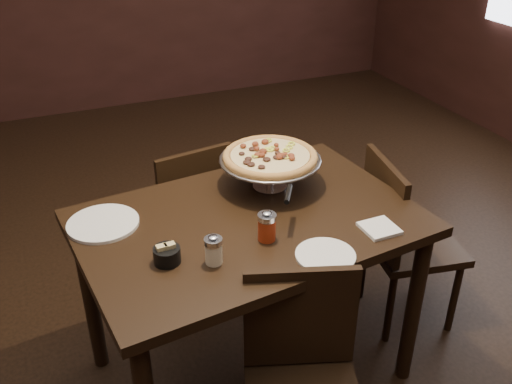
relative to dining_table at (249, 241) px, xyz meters
name	(u,v)px	position (x,y,z in m)	size (l,w,h in m)	color
room	(240,61)	(-0.01, 0.04, 0.71)	(6.04, 7.04, 2.84)	black
dining_table	(249,241)	(0.00, 0.00, 0.00)	(1.36, 0.98, 0.80)	black
pizza_stand	(270,157)	(0.17, 0.19, 0.25)	(0.42, 0.42, 0.17)	#BBBBC2
parmesan_shaker	(214,250)	(-0.22, -0.21, 0.16)	(0.06, 0.06, 0.11)	#F3E6BD
pepper_flake_shaker	(267,226)	(0.00, -0.16, 0.16)	(0.07, 0.07, 0.12)	#9A220E
packet_caddy	(167,255)	(-0.36, -0.15, 0.14)	(0.09, 0.09, 0.07)	black
napkin_stack	(379,228)	(0.41, -0.26, 0.11)	(0.13, 0.13, 0.01)	white
plate_left	(103,223)	(-0.52, 0.17, 0.11)	(0.27, 0.27, 0.01)	white
plate_near	(325,255)	(0.15, -0.33, 0.11)	(0.21, 0.21, 0.01)	white
serving_spatula	(288,195)	(0.11, -0.11, 0.24)	(0.16, 0.16, 0.02)	#BBBBC2
chair_far	(188,211)	(-0.05, 0.69, -0.24)	(0.44, 0.44, 0.83)	black
chair_near	(303,379)	(-0.02, -0.51, -0.24)	(0.50, 0.50, 0.84)	black
chair_side	(401,236)	(0.79, 0.06, -0.22)	(0.47, 0.47, 0.87)	black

